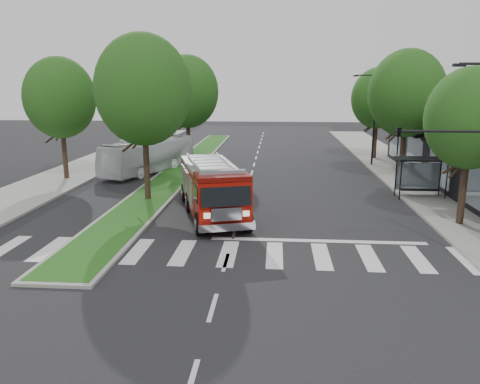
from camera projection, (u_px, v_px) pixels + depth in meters
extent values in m
plane|color=black|center=(234.00, 232.00, 23.13)|extent=(140.00, 140.00, 0.00)
cube|color=gray|center=(430.00, 191.00, 31.88)|extent=(5.00, 80.00, 0.15)
cube|color=gray|center=(48.00, 184.00, 33.93)|extent=(5.00, 80.00, 0.15)
cube|color=gray|center=(185.00, 167.00, 41.05)|extent=(3.00, 50.00, 0.14)
cube|color=#1B4D16|center=(185.00, 166.00, 41.04)|extent=(2.60, 49.50, 0.02)
cylinder|color=black|center=(400.00, 181.00, 29.29)|extent=(0.08, 0.08, 2.50)
cylinder|color=black|center=(446.00, 181.00, 29.08)|extent=(0.08, 0.08, 2.50)
cylinder|color=black|center=(396.00, 177.00, 30.46)|extent=(0.08, 0.08, 2.50)
cylinder|color=black|center=(440.00, 178.00, 30.25)|extent=(0.08, 0.08, 2.50)
cube|color=black|center=(422.00, 159.00, 29.48)|extent=(3.20, 1.60, 0.12)
cube|color=#8C99A5|center=(417.00, 176.00, 30.44)|extent=(2.80, 0.04, 1.80)
cube|color=black|center=(420.00, 190.00, 29.93)|extent=(2.40, 0.40, 0.08)
cylinder|color=black|center=(463.00, 191.00, 23.78)|extent=(0.36, 0.36, 3.74)
ellipsoid|color=#13390F|center=(471.00, 118.00, 22.95)|extent=(4.40, 4.40, 5.06)
cylinder|color=black|center=(402.00, 151.00, 35.36)|extent=(0.36, 0.36, 4.40)
ellipsoid|color=#13390F|center=(407.00, 93.00, 34.39)|extent=(5.60, 5.60, 6.44)
cylinder|color=black|center=(375.00, 139.00, 45.12)|extent=(0.36, 0.36, 3.96)
ellipsoid|color=#13390F|center=(378.00, 98.00, 44.25)|extent=(5.00, 5.00, 5.75)
cylinder|color=black|center=(147.00, 164.00, 28.89)|extent=(0.36, 0.36, 4.62)
ellipsoid|color=#13390F|center=(143.00, 90.00, 27.87)|extent=(5.80, 5.80, 6.67)
cylinder|color=black|center=(188.00, 140.00, 42.52)|extent=(0.36, 0.36, 4.40)
ellipsoid|color=#13390F|center=(187.00, 92.00, 41.55)|extent=(5.60, 5.60, 6.44)
cylinder|color=black|center=(65.00, 153.00, 35.38)|extent=(0.36, 0.36, 4.18)
ellipsoid|color=#13390F|center=(60.00, 98.00, 34.46)|extent=(5.20, 5.20, 5.98)
cube|color=black|center=(459.00, 65.00, 17.30)|extent=(0.45, 0.20, 0.12)
cylinder|color=black|center=(447.00, 131.00, 17.87)|extent=(4.00, 0.10, 0.10)
imported|color=black|center=(398.00, 141.00, 18.10)|extent=(0.18, 0.22, 1.10)
cylinder|color=black|center=(374.00, 121.00, 40.86)|extent=(0.16, 0.16, 8.00)
cylinder|color=black|center=(367.00, 75.00, 40.05)|extent=(1.80, 0.10, 0.10)
cube|color=black|center=(356.00, 76.00, 40.13)|extent=(0.45, 0.20, 0.12)
cube|color=#5E0A05|center=(212.00, 206.00, 26.20)|extent=(5.00, 9.09, 0.26)
cube|color=#910F07|center=(210.00, 184.00, 26.74)|extent=(4.40, 7.10, 2.07)
cube|color=#910F07|center=(222.00, 200.00, 22.89)|extent=(3.02, 2.54, 2.18)
cube|color=#B2B2B7|center=(209.00, 165.00, 26.50)|extent=(4.40, 7.10, 0.12)
cylinder|color=#B2B2B7|center=(193.00, 162.00, 26.25)|extent=(1.90, 5.99, 0.10)
cylinder|color=#B2B2B7|center=(226.00, 161.00, 26.64)|extent=(1.90, 5.99, 0.10)
cube|color=silver|center=(227.00, 227.00, 21.98)|extent=(2.69, 1.13, 0.36)
cube|color=#8C99A5|center=(222.00, 172.00, 22.58)|extent=(2.29, 1.01, 0.19)
cylinder|color=black|center=(199.00, 224.00, 22.58)|extent=(0.68, 1.20, 1.14)
cylinder|color=black|center=(247.00, 221.00, 23.08)|extent=(0.68, 1.20, 1.14)
cylinder|color=black|center=(189.00, 202.00, 26.73)|extent=(0.68, 1.20, 1.14)
cylinder|color=black|center=(230.00, 200.00, 27.22)|extent=(0.68, 1.20, 1.14)
cylinder|color=black|center=(185.00, 193.00, 29.10)|extent=(0.68, 1.20, 1.14)
cylinder|color=black|center=(223.00, 191.00, 29.59)|extent=(0.68, 1.20, 1.14)
imported|color=white|center=(149.00, 155.00, 38.67)|extent=(5.94, 10.49, 2.87)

